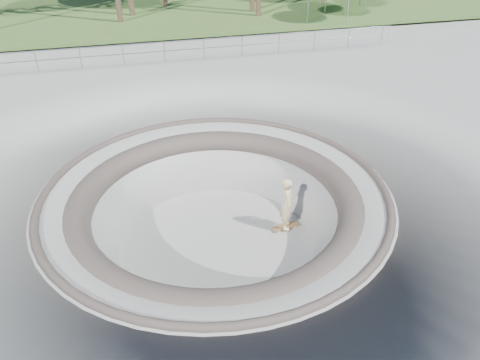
{
  "coord_description": "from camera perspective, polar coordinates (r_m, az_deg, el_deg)",
  "views": [
    {
      "loc": [
        -2.2,
        -11.26,
        7.58
      ],
      "look_at": [
        0.91,
        0.62,
        -0.1
      ],
      "focal_mm": 35.0,
      "sensor_mm": 36.0,
      "label": 1
    }
  ],
  "objects": [
    {
      "name": "ground",
      "position": [
        13.75,
        -3.02,
        -1.48
      ],
      "size": [
        180.0,
        180.0,
        0.0
      ],
      "primitive_type": "plane",
      "color": "#989893",
      "rests_on": "ground"
    },
    {
      "name": "skate_bowl",
      "position": [
        14.84,
        -2.83,
        -7.38
      ],
      "size": [
        14.0,
        14.0,
        4.1
      ],
      "color": "#989893",
      "rests_on": "ground"
    },
    {
      "name": "distant_hills",
      "position": [
        70.23,
        -10.04,
        19.56
      ],
      "size": [
        103.2,
        45.0,
        28.6
      ],
      "color": "brown",
      "rests_on": "ground"
    },
    {
      "name": "safety_railing",
      "position": [
        24.36,
        -9.21,
        15.19
      ],
      "size": [
        25.0,
        0.06,
        1.03
      ],
      "color": "gray",
      "rests_on": "ground"
    },
    {
      "name": "skateboard",
      "position": [
        15.45,
        5.6,
        -5.66
      ],
      "size": [
        0.95,
        0.41,
        0.09
      ],
      "color": "brown",
      "rests_on": "ground"
    },
    {
      "name": "skater",
      "position": [
        14.91,
        5.78,
        -2.85
      ],
      "size": [
        0.6,
        0.75,
        1.81
      ],
      "primitive_type": "imported",
      "rotation": [
        0.0,
        0.0,
        1.29
      ],
      "color": "beige",
      "rests_on": "skateboard"
    }
  ]
}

